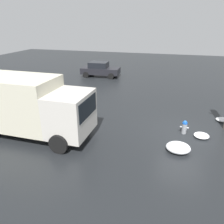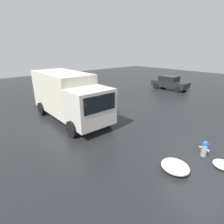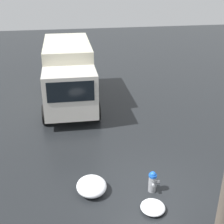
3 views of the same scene
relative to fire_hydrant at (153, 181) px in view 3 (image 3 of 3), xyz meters
The scene contains 5 objects.
ground_plane 0.37m from the fire_hydrant, 81.93° to the left, with size 60.00×60.00×0.00m, color black.
fire_hydrant is the anchor object (origin of this frame).
delivery_truck 8.30m from the fire_hydrant, 15.77° to the left, with size 6.65×2.69×3.02m.
snow_pile_curbside 1.94m from the fire_hydrant, 81.22° to the left, with size 1.09×0.96×0.42m.
snow_pile_by_tree 0.93m from the fire_hydrant, 165.01° to the left, with size 0.76×0.73×0.21m.
Camera 3 is at (-7.67, 2.60, 6.47)m, focal length 50.00 mm.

